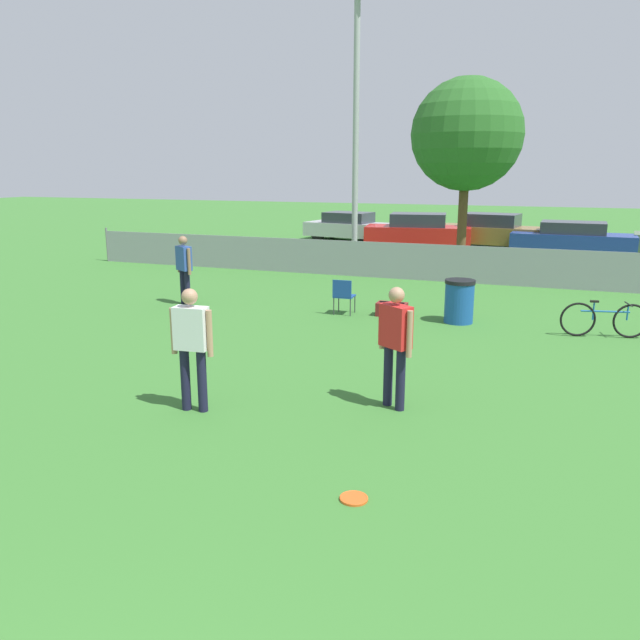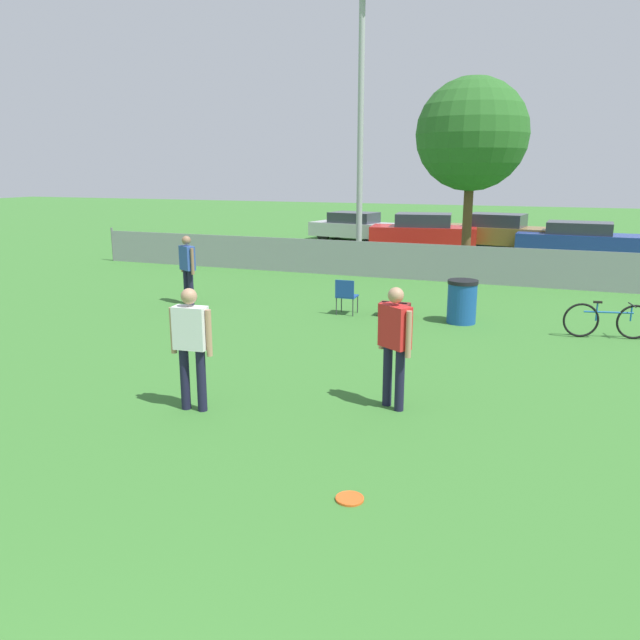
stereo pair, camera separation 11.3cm
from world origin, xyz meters
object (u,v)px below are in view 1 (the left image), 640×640
at_px(trash_bin, 459,301).
at_px(parked_car_tan, 490,231).
at_px(light_pole, 356,108).
at_px(bicycle_sideline, 604,320).
at_px(player_receiver_white, 192,340).
at_px(player_defender_red, 395,338).
at_px(parked_car_red, 418,231).
at_px(folding_chair_sideline, 344,294).
at_px(spectator_in_blue, 184,265).
at_px(parked_car_silver, 348,227).
at_px(tree_near_pole, 467,135).
at_px(frisbee_disc, 354,498).
at_px(parked_car_blue, 572,238).
at_px(gear_bag_sideline, 392,309).

height_order(trash_bin, parked_car_tan, parked_car_tan).
relative_size(light_pole, bicycle_sideline, 5.33).
bearing_deg(player_receiver_white, player_defender_red, 17.42).
height_order(bicycle_sideline, parked_car_tan, parked_car_tan).
bearing_deg(parked_car_red, player_receiver_white, -95.34).
bearing_deg(folding_chair_sideline, parked_car_tan, -99.51).
distance_m(player_defender_red, spectator_in_blue, 8.16).
bearing_deg(trash_bin, light_pole, 123.32).
bearing_deg(folding_chair_sideline, parked_car_silver, -74.59).
distance_m(tree_near_pole, parked_car_silver, 9.12).
bearing_deg(frisbee_disc, parked_car_blue, 83.61).
relative_size(player_receiver_white, parked_car_red, 0.37).
relative_size(folding_chair_sideline, parked_car_silver, 0.19).
relative_size(light_pole, player_receiver_white, 5.16).
relative_size(light_pole, player_defender_red, 5.16).
bearing_deg(player_receiver_white, tree_near_pole, 79.23).
bearing_deg(parked_car_red, trash_bin, -82.56).
bearing_deg(player_receiver_white, frisbee_disc, -34.16).
relative_size(light_pole, parked_car_silver, 2.10).
bearing_deg(parked_car_tan, parked_car_silver, -174.78).
relative_size(frisbee_disc, bicycle_sideline, 0.17).
distance_m(spectator_in_blue, trash_bin, 6.65).
distance_m(player_defender_red, gear_bag_sideline, 5.72).
bearing_deg(player_defender_red, light_pole, 142.80).
height_order(folding_chair_sideline, gear_bag_sideline, folding_chair_sideline).
xyz_separation_m(folding_chair_sideline, parked_car_red, (-1.05, 13.14, 0.22)).
bearing_deg(trash_bin, folding_chair_sideline, -176.51).
xyz_separation_m(player_receiver_white, trash_bin, (2.66, 6.47, -0.53)).
bearing_deg(gear_bag_sideline, player_receiver_white, -99.87).
bearing_deg(spectator_in_blue, tree_near_pole, -91.22).
bearing_deg(player_receiver_white, trash_bin, 62.22).
relative_size(frisbee_disc, parked_car_silver, 0.07).
bearing_deg(gear_bag_sideline, parked_car_blue, 72.69).
relative_size(bicycle_sideline, parked_car_red, 0.36).
height_order(parked_car_red, parked_car_blue, parked_car_red).
bearing_deg(spectator_in_blue, parked_car_red, -73.56).
xyz_separation_m(trash_bin, gear_bag_sideline, (-1.52, 0.09, -0.32)).
bearing_deg(light_pole, gear_bag_sideline, -65.96).
xyz_separation_m(player_defender_red, folding_chair_sideline, (-2.49, 5.23, -0.53)).
relative_size(gear_bag_sideline, parked_car_silver, 0.16).
relative_size(parked_car_red, parked_car_blue, 0.99).
xyz_separation_m(frisbee_disc, trash_bin, (-0.14, 8.00, 0.46)).
relative_size(spectator_in_blue, gear_bag_sideline, 2.49).
bearing_deg(tree_near_pole, player_defender_red, -85.44).
relative_size(light_pole, frisbee_disc, 30.47).
height_order(tree_near_pole, player_defender_red, tree_near_pole).
xyz_separation_m(gear_bag_sideline, parked_car_silver, (-5.75, 14.44, 0.50)).
bearing_deg(parked_car_silver, player_receiver_white, -68.19).
bearing_deg(tree_near_pole, player_receiver_white, -95.31).
bearing_deg(parked_car_silver, parked_car_blue, 0.12).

